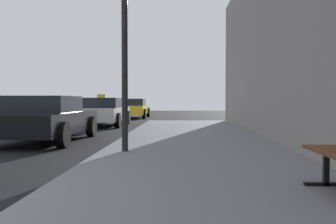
# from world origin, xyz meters

# --- Properties ---
(street_lamp) EXTENTS (0.36, 0.36, 3.90)m
(street_lamp) POSITION_xyz_m (2.51, 4.66, 2.85)
(street_lamp) COLOR black
(street_lamp) RESTS_ON sidewalk
(car_black) EXTENTS (2.05, 4.46, 1.27)m
(car_black) POSITION_xyz_m (-0.16, 7.63, 0.65)
(car_black) COLOR black
(car_black) RESTS_ON ground_plane
(car_white) EXTENTS (2.06, 4.46, 1.43)m
(car_white) POSITION_xyz_m (0.06, 14.07, 0.65)
(car_white) COLOR white
(car_white) RESTS_ON ground_plane
(car_yellow) EXTENTS (1.93, 4.56, 1.27)m
(car_yellow) POSITION_xyz_m (0.47, 21.80, 0.65)
(car_yellow) COLOR yellow
(car_yellow) RESTS_ON ground_plane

